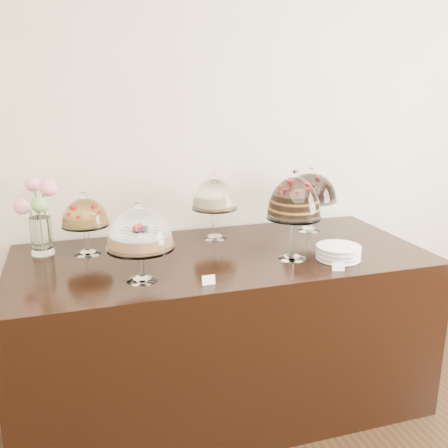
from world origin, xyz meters
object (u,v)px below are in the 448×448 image
object	(u,v)px
cake_stand_choco_layer	(294,201)
plate_stack	(338,253)
display_counter	(221,329)
cake_stand_sugar_sponge	(140,232)
cake_stand_dark_choco	(310,189)
flower_vase	(39,216)
cake_stand_cheesecake	(215,197)
cake_stand_fruit_tart	(85,216)

from	to	relation	value
cake_stand_choco_layer	plate_stack	xyz separation A→B (m)	(0.22, -0.09, -0.27)
display_counter	plate_stack	size ratio (longest dim) A/B	9.90
cake_stand_sugar_sponge	cake_stand_dark_choco	bearing A→B (deg)	25.04
flower_vase	cake_stand_dark_choco	bearing A→B (deg)	-0.72
cake_stand_cheesecake	plate_stack	world-z (taller)	cake_stand_cheesecake
cake_stand_choco_layer	flower_vase	size ratio (longest dim) A/B	1.16
cake_stand_choco_layer	cake_stand_cheesecake	bearing A→B (deg)	121.46
cake_stand_cheesecake	cake_stand_sugar_sponge	bearing A→B (deg)	-133.51
cake_stand_dark_choco	plate_stack	bearing A→B (deg)	-100.40
display_counter	cake_stand_cheesecake	world-z (taller)	cake_stand_cheesecake
cake_stand_dark_choco	cake_stand_choco_layer	bearing A→B (deg)	-125.41
flower_vase	cake_stand_fruit_tart	bearing A→B (deg)	-17.45
display_counter	cake_stand_cheesecake	xyz separation A→B (m)	(0.05, 0.29, 0.70)
cake_stand_choco_layer	plate_stack	bearing A→B (deg)	-21.04
cake_stand_sugar_sponge	cake_stand_dark_choco	world-z (taller)	cake_stand_dark_choco
cake_stand_sugar_sponge	cake_stand_fruit_tart	bearing A→B (deg)	115.64
cake_stand_cheesecake	cake_stand_dark_choco	xyz separation A→B (m)	(0.61, -0.02, 0.01)
plate_stack	cake_stand_dark_choco	bearing A→B (deg)	79.60
display_counter	flower_vase	bearing A→B (deg)	162.49
display_counter	cake_stand_choco_layer	world-z (taller)	cake_stand_choco_layer
display_counter	plate_stack	world-z (taller)	plate_stack
cake_stand_fruit_tart	flower_vase	xyz separation A→B (m)	(-0.23, 0.07, -0.00)
cake_stand_fruit_tart	flower_vase	bearing A→B (deg)	162.55
cake_stand_sugar_sponge	cake_stand_dark_choco	distance (m)	1.23
cake_stand_sugar_sponge	cake_stand_choco_layer	size ratio (longest dim) A/B	0.81
display_counter	cake_stand_cheesecake	size ratio (longest dim) A/B	5.58
cake_stand_choco_layer	cake_stand_cheesecake	distance (m)	0.55
cake_stand_dark_choco	cake_stand_fruit_tart	xyz separation A→B (m)	(-1.34, -0.05, -0.05)
cake_stand_dark_choco	cake_stand_fruit_tart	size ratio (longest dim) A/B	1.16
cake_stand_fruit_tart	cake_stand_sugar_sponge	bearing A→B (deg)	-64.36
display_counter	cake_stand_dark_choco	world-z (taller)	cake_stand_dark_choco
cake_stand_cheesecake	cake_stand_dark_choco	bearing A→B (deg)	-1.42
cake_stand_sugar_sponge	flower_vase	world-z (taller)	flower_vase
display_counter	cake_stand_fruit_tart	world-z (taller)	cake_stand_fruit_tart
cake_stand_sugar_sponge	flower_vase	xyz separation A→B (m)	(-0.46, 0.54, -0.02)
display_counter	cake_stand_sugar_sponge	size ratio (longest dim) A/B	5.77
cake_stand_sugar_sponge	cake_stand_cheesecake	size ratio (longest dim) A/B	0.97
cake_stand_dark_choco	plate_stack	distance (m)	0.59
flower_vase	cake_stand_sugar_sponge	bearing A→B (deg)	-49.76
cake_stand_dark_choco	cake_stand_cheesecake	bearing A→B (deg)	178.58
cake_stand_cheesecake	plate_stack	distance (m)	0.78
cake_stand_dark_choco	cake_stand_sugar_sponge	bearing A→B (deg)	-154.96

